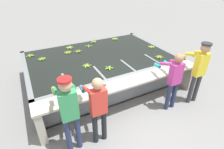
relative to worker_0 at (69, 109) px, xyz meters
The scene contains 20 objects.
ground_plane 1.95m from the worker_0, 10.97° to the left, with size 80.00×80.00×0.00m, color gray.
wash_tank 2.86m from the worker_0, 54.66° to the left, with size 4.53×3.05×0.85m.
work_ledge 1.75m from the worker_0, 18.43° to the left, with size 4.53×0.45×0.85m.
worker_0 is the anchor object (origin of this frame).
worker_1 0.56m from the worker_0, ahead, with size 0.42×0.71×1.57m.
worker_2 2.64m from the worker_0, ahead, with size 0.41×0.71×1.58m.
worker_3 3.39m from the worker_0, ahead, with size 0.44×0.74×1.74m.
banana_bunch_floating_0 2.04m from the worker_0, 60.89° to the left, with size 0.28×0.28×0.08m.
banana_bunch_floating_1 2.02m from the worker_0, 42.21° to the left, with size 0.27×0.28×0.08m.
banana_bunch_floating_2 3.11m from the worker_0, 69.29° to the left, with size 0.28×0.27×0.08m.
banana_bunch_floating_3 3.57m from the worker_0, 63.50° to the left, with size 0.27×0.27×0.08m.
banana_bunch_floating_4 3.07m from the worker_0, 75.47° to the left, with size 0.28×0.28×0.08m.
banana_bunch_floating_5 3.51m from the worker_0, 74.48° to the left, with size 0.28×0.28×0.08m.
banana_bunch_floating_6 3.48m from the worker_0, 21.52° to the left, with size 0.28×0.28×0.08m.
banana_bunch_floating_7 4.45m from the worker_0, 50.80° to the left, with size 0.28×0.28×0.08m.
banana_bunch_floating_8 4.13m from the worker_0, 30.27° to the left, with size 0.28×0.28×0.08m.
banana_bunch_floating_9 2.85m from the worker_0, 91.67° to the left, with size 0.28×0.28×0.08m.
banana_bunch_floating_10 4.03m from the worker_0, 61.34° to the left, with size 0.28×0.28×0.08m.
banana_bunch_floating_11 3.30m from the worker_0, 96.59° to the left, with size 0.27×0.27×0.08m.
knife_0 1.27m from the worker_0, 30.56° to the left, with size 0.35×0.05×0.02m.
Camera 1 is at (-2.04, -2.81, 3.18)m, focal length 28.00 mm.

